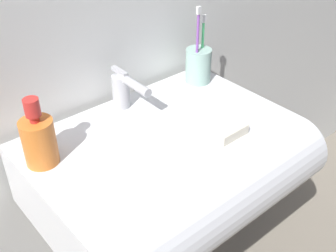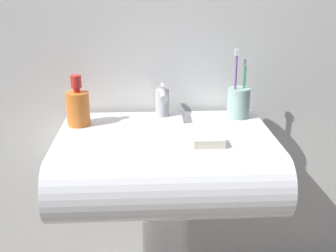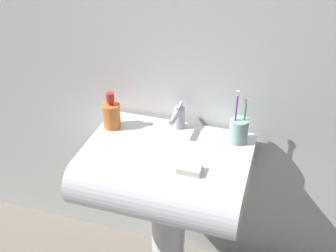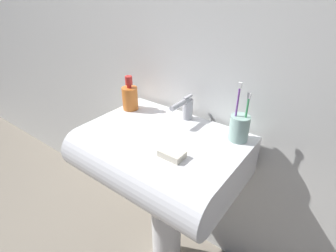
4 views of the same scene
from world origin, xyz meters
The scene contains 5 objects.
sink_basin centered at (0.00, -0.06, 0.68)m, with size 0.63×0.47×0.17m.
faucet centered at (0.00, 0.14, 0.82)m, with size 0.04×0.14×0.10m.
toothbrush_cup centered at (0.24, 0.12, 0.82)m, with size 0.07×0.07×0.22m.
soap_bottle centered at (-0.26, 0.07, 0.83)m, with size 0.07×0.07×0.16m.
bar_soap centered at (0.11, -0.12, 0.78)m, with size 0.08×0.06×0.02m, color silver.
Camera 2 is at (-0.05, -1.17, 1.20)m, focal length 45.00 mm.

